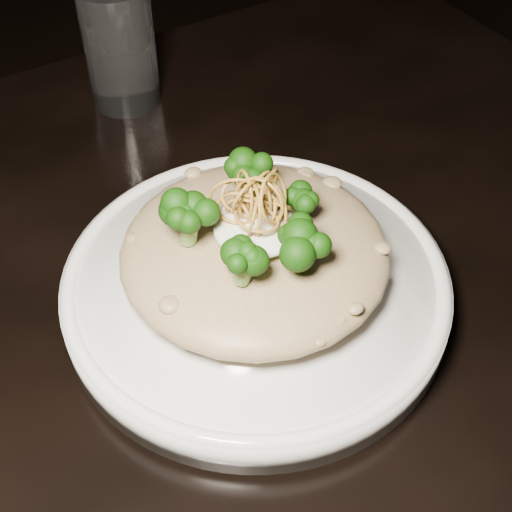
{
  "coord_description": "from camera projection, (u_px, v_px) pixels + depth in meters",
  "views": [
    {
      "loc": [
        -0.15,
        -0.39,
        1.21
      ],
      "look_at": [
        0.05,
        -0.05,
        0.81
      ],
      "focal_mm": 50.0,
      "sensor_mm": 36.0,
      "label": 1
    }
  ],
  "objects": [
    {
      "name": "table",
      "position": [
        181.0,
        343.0,
        0.67
      ],
      "size": [
        1.1,
        0.8,
        0.75
      ],
      "color": "black",
      "rests_on": "ground"
    },
    {
      "name": "plate",
      "position": [
        256.0,
        289.0,
        0.59
      ],
      "size": [
        0.31,
        0.31,
        0.03
      ],
      "primitive_type": "cylinder",
      "color": "white",
      "rests_on": "table"
    },
    {
      "name": "risotto",
      "position": [
        255.0,
        251.0,
        0.56
      ],
      "size": [
        0.21,
        0.21,
        0.05
      ],
      "primitive_type": "ellipsoid",
      "color": "brown",
      "rests_on": "plate"
    },
    {
      "name": "broccoli",
      "position": [
        249.0,
        209.0,
        0.53
      ],
      "size": [
        0.13,
        0.13,
        0.05
      ],
      "primitive_type": null,
      "color": "black",
      "rests_on": "risotto"
    },
    {
      "name": "cheese",
      "position": [
        256.0,
        228.0,
        0.53
      ],
      "size": [
        0.06,
        0.06,
        0.02
      ],
      "primitive_type": "ellipsoid",
      "color": "white",
      "rests_on": "risotto"
    },
    {
      "name": "shallots",
      "position": [
        258.0,
        193.0,
        0.52
      ],
      "size": [
        0.06,
        0.06,
        0.04
      ],
      "primitive_type": null,
      "color": "brown",
      "rests_on": "cheese"
    },
    {
      "name": "drinking_glass",
      "position": [
        120.0,
        46.0,
        0.76
      ],
      "size": [
        0.08,
        0.08,
        0.13
      ],
      "primitive_type": "cylinder",
      "rotation": [
        0.0,
        0.0,
        -0.13
      ],
      "color": "silver",
      "rests_on": "table"
    }
  ]
}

